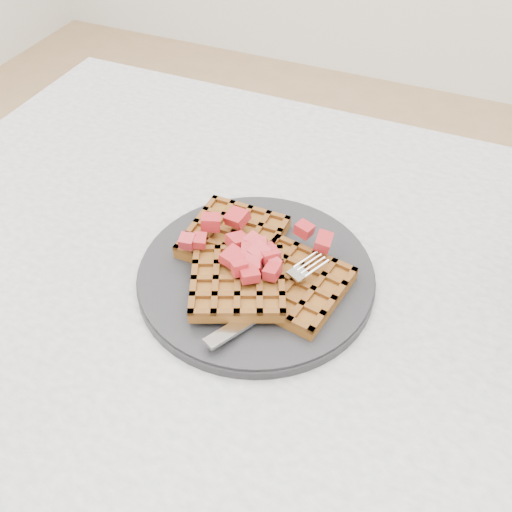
% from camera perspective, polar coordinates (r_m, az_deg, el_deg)
% --- Properties ---
extents(table, '(1.20, 0.80, 0.75)m').
position_cam_1_polar(table, '(0.76, 5.41, -9.11)').
color(table, beige).
rests_on(table, ground).
extents(plate, '(0.28, 0.28, 0.02)m').
position_cam_1_polar(plate, '(0.68, 0.00, -1.93)').
color(plate, black).
rests_on(plate, table).
extents(waffles, '(0.21, 0.20, 0.03)m').
position_cam_1_polar(waffles, '(0.66, -0.12, -1.00)').
color(waffles, brown).
rests_on(waffles, plate).
extents(strawberry_pile, '(0.15, 0.15, 0.02)m').
position_cam_1_polar(strawberry_pile, '(0.64, 0.00, 0.89)').
color(strawberry_pile, maroon).
rests_on(strawberry_pile, waffles).
extents(fork, '(0.10, 0.17, 0.02)m').
position_cam_1_polar(fork, '(0.63, 2.05, -4.40)').
color(fork, silver).
rests_on(fork, plate).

